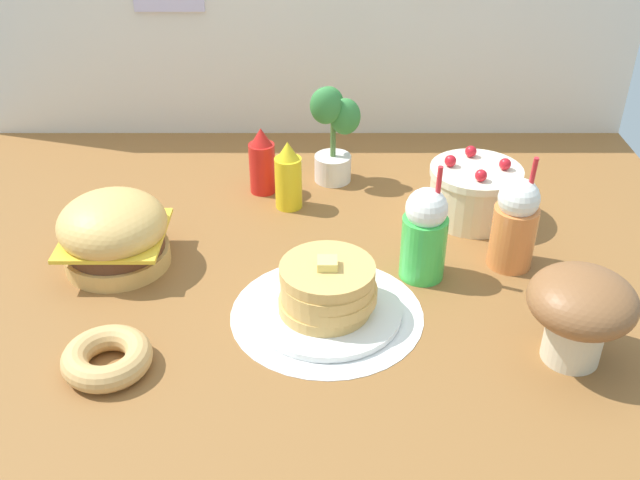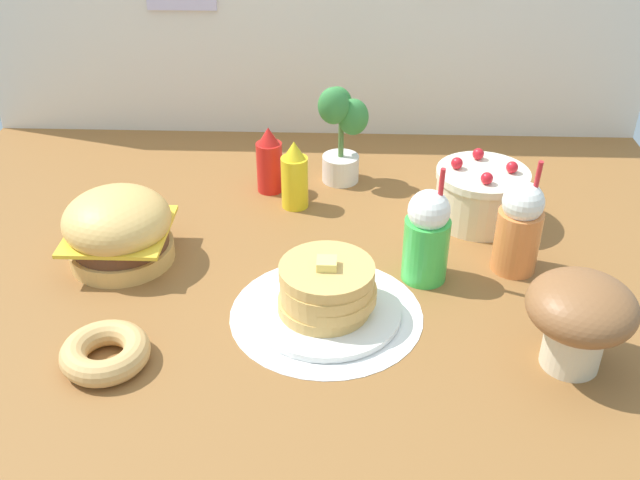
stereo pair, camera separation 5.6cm
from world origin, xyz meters
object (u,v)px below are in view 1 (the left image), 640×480
Objects in this scene: burger at (116,232)px; donut_pink_glaze at (109,357)px; layer_cake at (476,193)px; mushroom_stool at (583,309)px; ketchup_bottle at (264,162)px; orange_float_cup at (517,224)px; cream_soda_cup at (426,234)px; mustard_bottle at (290,177)px; pancake_stack at (329,293)px; potted_plant at (335,130)px.

burger reaches higher than donut_pink_glaze.
mushroom_stool reaches higher than layer_cake.
layer_cake is 0.67m from ketchup_bottle.
layer_cake is 0.83× the size of orange_float_cup.
cream_soda_cup is at bearing -46.04° from ketchup_bottle.
cream_soda_cup is 0.85m from donut_pink_glaze.
mushroom_stool is at bearing -18.83° from burger.
layer_cake is at bearing -6.64° from mustard_bottle.
ketchup_bottle is at bearing 48.49° from burger.
mushroom_stool is (0.56, -0.16, 0.08)m from pancake_stack.
orange_float_cup is (0.06, -0.26, 0.04)m from layer_cake.
orange_float_cup reaches higher than burger.
pancake_stack is 1.55× the size of mushroom_stool.
orange_float_cup is at bearing 24.03° from pancake_stack.
burger is at bearing -131.51° from ketchup_bottle.
burger is 0.44m from donut_pink_glaze.
ketchup_bottle is 1.00× the size of mustard_bottle.
mushroom_stool is (1.14, -0.39, 0.04)m from burger.
burger is 1.33× the size of ketchup_bottle.
mushroom_stool is (0.68, -0.71, 0.04)m from mustard_bottle.
ketchup_bottle is 0.67× the size of orange_float_cup.
ketchup_bottle is at bearing 133.38° from mushroom_stool.
mushroom_stool is at bearing -46.62° from ketchup_bottle.
donut_pink_glaze is at bearing -109.34° from ketchup_bottle.
orange_float_cup reaches higher than layer_cake.
mustard_bottle is at bearing 62.73° from donut_pink_glaze.
potted_plant is 1.39× the size of mushroom_stool.
potted_plant is (0.60, 0.50, 0.08)m from burger.
donut_pink_glaze is 0.85× the size of mushroom_stool.
mustard_bottle is at bearing 173.36° from layer_cake.
ketchup_bottle and mustard_bottle have the same top height.
layer_cake is 0.49m from potted_plant.
cream_soda_cup is 1.61× the size of donut_pink_glaze.
burger is 1.21× the size of mushroom_stool.
donut_pink_glaze is (-1.00, -0.42, -0.10)m from orange_float_cup.
potted_plant is at bearing 18.51° from ketchup_bottle.
orange_float_cup is at bearing -0.10° from burger.
potted_plant reaches higher than donut_pink_glaze.
orange_float_cup is 1.36× the size of mushroom_stool.
potted_plant is 1.04m from mushroom_stool.
ketchup_bottle is 0.13m from mustard_bottle.
potted_plant is (-0.42, 0.24, 0.09)m from layer_cake.
mustard_bottle is at bearing -49.04° from ketchup_bottle.
potted_plant is at bearing 150.16° from layer_cake.
mustard_bottle is (0.46, 0.32, 0.00)m from burger.
layer_cake is 1.17m from donut_pink_glaze.
ketchup_bottle is at bearing 130.96° from mustard_bottle.
layer_cake is 1.13× the size of mushroom_stool.
burger reaches higher than pancake_stack.
orange_float_cup is at bearing 11.90° from cream_soda_cup.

